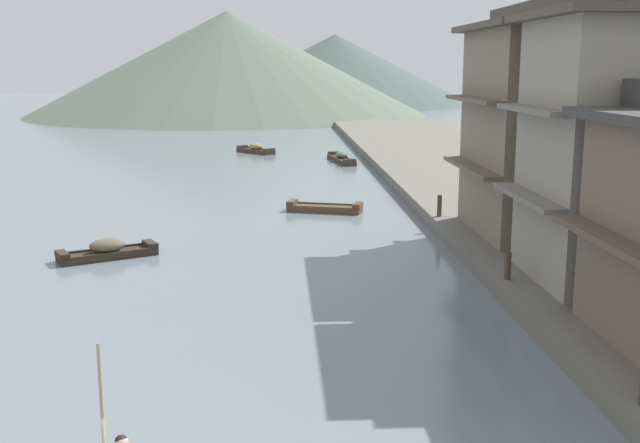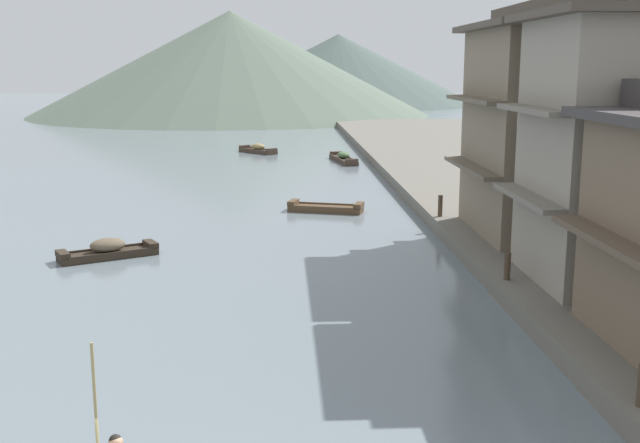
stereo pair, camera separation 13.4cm
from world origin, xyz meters
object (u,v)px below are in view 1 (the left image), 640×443
(mooring_post_dock_far, at_px, (439,206))
(house_waterfront_tall, at_px, (555,123))
(boat_moored_second, at_px, (256,149))
(boat_moored_third, at_px, (108,251))
(boat_moored_nearest, at_px, (325,208))
(house_waterfront_second, at_px, (624,140))
(mooring_post_dock_mid, at_px, (508,266))
(boat_moored_far, at_px, (341,158))

(mooring_post_dock_far, bearing_deg, house_waterfront_tall, -42.88)
(boat_moored_second, relative_size, boat_moored_third, 0.97)
(boat_moored_nearest, relative_size, boat_moored_second, 1.07)
(boat_moored_nearest, distance_m, house_waterfront_second, 17.63)
(mooring_post_dock_mid, relative_size, mooring_post_dock_far, 0.90)
(house_waterfront_tall, bearing_deg, house_waterfront_second, -93.49)
(mooring_post_dock_far, bearing_deg, boat_moored_nearest, 135.63)
(boat_moored_second, xyz_separation_m, house_waterfront_tall, (12.56, -34.40, 4.62))
(house_waterfront_second, height_order, mooring_post_dock_mid, house_waterfront_second)
(house_waterfront_tall, bearing_deg, boat_moored_nearest, 136.27)
(boat_moored_far, relative_size, mooring_post_dock_mid, 6.44)
(boat_moored_far, bearing_deg, house_waterfront_second, -81.02)
(boat_moored_third, bearing_deg, house_waterfront_tall, 2.75)
(boat_moored_nearest, bearing_deg, boat_moored_far, 82.93)
(house_waterfront_tall, relative_size, mooring_post_dock_far, 9.26)
(boat_moored_nearest, relative_size, mooring_post_dock_mid, 4.54)
(mooring_post_dock_far, bearing_deg, mooring_post_dock_mid, -90.00)
(boat_moored_nearest, xyz_separation_m, boat_moored_far, (2.48, 19.99, 0.09))
(house_waterfront_second, relative_size, house_waterfront_tall, 1.00)
(boat_moored_second, bearing_deg, mooring_post_dock_far, -74.01)
(boat_moored_nearest, xyz_separation_m, boat_moored_second, (-4.13, 26.34, 0.13))
(house_waterfront_second, distance_m, house_waterfront_tall, 6.92)
(boat_moored_nearest, bearing_deg, house_waterfront_second, -61.86)
(boat_moored_nearest, relative_size, boat_moored_far, 0.70)
(boat_moored_nearest, relative_size, house_waterfront_tall, 0.44)
(house_waterfront_tall, height_order, mooring_post_dock_mid, house_waterfront_tall)
(boat_moored_second, bearing_deg, house_waterfront_second, -73.62)
(mooring_post_dock_mid, bearing_deg, boat_moored_nearest, 107.82)
(house_waterfront_tall, bearing_deg, boat_moored_second, 110.06)
(boat_moored_third, xyz_separation_m, mooring_post_dock_mid, (13.46, -5.87, 0.77))
(boat_moored_far, relative_size, mooring_post_dock_far, 5.78)
(boat_moored_far, xyz_separation_m, house_waterfront_second, (5.53, -34.95, 4.68))
(boat_moored_far, xyz_separation_m, mooring_post_dock_far, (2.27, -24.63, 0.84))
(boat_moored_far, bearing_deg, mooring_post_dock_far, -84.74)
(mooring_post_dock_mid, bearing_deg, house_waterfront_second, -3.66)
(boat_moored_third, distance_m, boat_moored_far, 30.96)
(boat_moored_nearest, height_order, boat_moored_second, boat_moored_second)
(boat_moored_third, bearing_deg, house_waterfront_second, -19.99)
(house_waterfront_tall, distance_m, mooring_post_dock_mid, 8.57)
(boat_moored_nearest, bearing_deg, boat_moored_second, 98.92)
(boat_moored_second, height_order, boat_moored_third, boat_moored_second)
(boat_moored_second, xyz_separation_m, mooring_post_dock_mid, (8.88, -41.10, 0.75))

